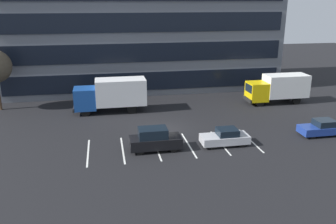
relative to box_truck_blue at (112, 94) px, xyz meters
name	(u,v)px	position (x,y,z in m)	size (l,w,h in m)	color
ground_plane	(164,129)	(4.67, -6.30, -2.05)	(120.00, 120.00, 0.00)	black
office_building	(141,21)	(4.67, 11.65, 6.95)	(36.37, 11.93, 18.00)	slate
lot_markings	(173,146)	(4.67, -10.61, -2.04)	(14.14, 5.40, 0.01)	silver
box_truck_blue	(112,94)	(0.00, 0.00, 0.00)	(7.85, 2.60, 3.64)	#194799
box_truck_yellow	(278,87)	(19.50, -0.12, -0.14)	(7.32, 2.42, 3.39)	yellow
sedan_navy	(322,128)	(18.58, -10.55, -1.36)	(4.06, 1.70, 1.46)	navy
suv_black	(155,139)	(3.08, -11.07, -1.13)	(4.22, 1.79, 1.91)	black
sedan_silver	(225,137)	(9.11, -11.12, -1.36)	(4.06, 1.70, 1.45)	silver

